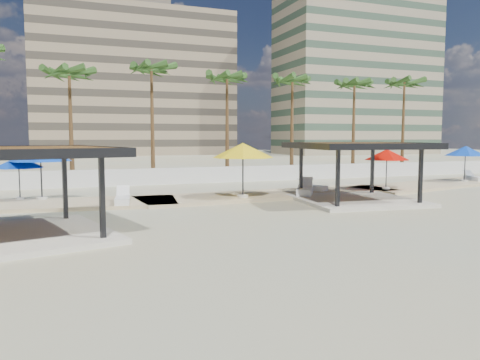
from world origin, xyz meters
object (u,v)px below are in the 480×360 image
at_px(umbrella_c, 387,155).
at_px(pavilion_west, 14,185).
at_px(lounger_a, 123,199).
at_px(lounger_b, 305,190).
at_px(lounger_c, 312,187).
at_px(lounger_d, 474,178).
at_px(pavilion_central, 357,167).
at_px(umbrella_a, 19,162).

bearing_deg(umbrella_c, pavilion_west, -161.16).
bearing_deg(lounger_a, lounger_b, -81.03).
distance_m(umbrella_c, lounger_b, 6.45).
distance_m(pavilion_west, lounger_b, 15.95).
distance_m(lounger_c, lounger_d, 14.73).
height_order(umbrella_c, lounger_b, umbrella_c).
xyz_separation_m(pavilion_central, umbrella_c, (4.52, 3.35, 0.47)).
xyz_separation_m(pavilion_west, umbrella_c, (20.64, 7.04, 0.49)).
distance_m(pavilion_central, lounger_b, 3.51).
bearing_deg(umbrella_a, lounger_b, -12.48).
bearing_deg(umbrella_c, umbrella_a, 172.64).
height_order(lounger_b, lounger_c, lounger_b).
bearing_deg(lounger_c, lounger_b, 117.51).
bearing_deg(lounger_c, lounger_a, 75.93).
bearing_deg(lounger_b, umbrella_c, -51.47).
distance_m(pavilion_central, lounger_d, 15.73).
bearing_deg(umbrella_c, pavilion_central, -143.47).
distance_m(pavilion_central, pavilion_west, 16.53).
distance_m(lounger_a, lounger_c, 11.85).
height_order(umbrella_a, lounger_b, umbrella_a).
relative_size(umbrella_a, lounger_c, 1.58).
bearing_deg(lounger_b, lounger_a, 122.87).
distance_m(pavilion_central, lounger_c, 4.75).
xyz_separation_m(pavilion_central, lounger_d, (14.54, 5.81, -1.53)).
height_order(pavilion_west, umbrella_a, pavilion_west).
bearing_deg(pavilion_central, pavilion_west, -161.39).
xyz_separation_m(pavilion_central, lounger_c, (-0.13, 4.49, -1.53)).
relative_size(lounger_a, lounger_d, 1.04).
distance_m(pavilion_west, lounger_d, 32.13).
bearing_deg(lounger_d, umbrella_c, 116.46).
height_order(pavilion_west, lounger_a, pavilion_west).
relative_size(lounger_c, lounger_d, 1.01).
xyz_separation_m(lounger_b, lounger_c, (1.46, 1.75, -0.04)).
bearing_deg(lounger_a, umbrella_c, -78.90).
xyz_separation_m(pavilion_west, lounger_a, (4.26, 6.44, -1.49)).
bearing_deg(umbrella_a, pavilion_central, -20.00).
bearing_deg(pavilion_west, umbrella_c, 4.30).
xyz_separation_m(lounger_a, lounger_c, (11.72, 1.75, -0.01)).
height_order(umbrella_c, lounger_c, umbrella_c).
relative_size(pavilion_central, lounger_c, 3.31).
height_order(lounger_c, lounger_d, lounger_c).
bearing_deg(pavilion_central, umbrella_a, 165.70).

